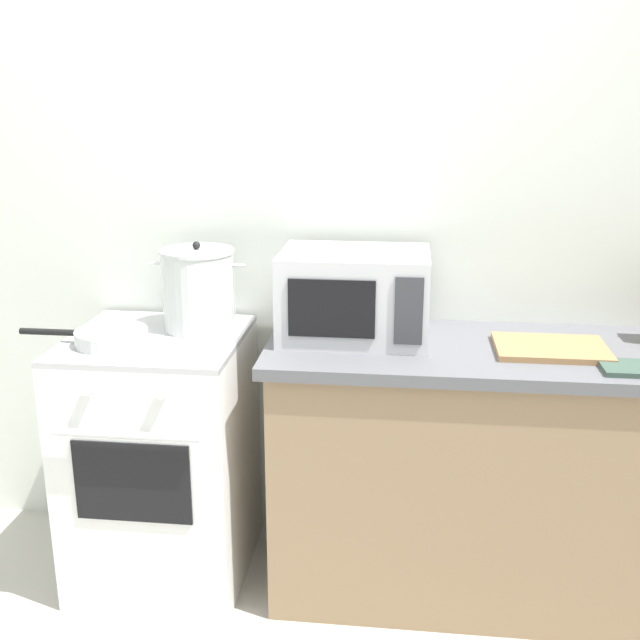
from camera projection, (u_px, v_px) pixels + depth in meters
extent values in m
cube|color=silver|center=(351.00, 228.00, 2.82)|extent=(4.40, 0.10, 2.50)
cube|color=#8C7051|center=(512.00, 478.00, 2.65)|extent=(1.64, 0.56, 0.88)
cube|color=#59595E|center=(522.00, 354.00, 2.52)|extent=(1.70, 0.60, 0.04)
cube|color=white|center=(163.00, 459.00, 2.77)|extent=(0.60, 0.60, 0.90)
cube|color=#B7B7BC|center=(155.00, 339.00, 2.64)|extent=(0.60, 0.60, 0.02)
cube|color=black|center=(132.00, 483.00, 2.46)|extent=(0.39, 0.01, 0.28)
cylinder|color=silver|center=(125.00, 435.00, 2.38)|extent=(0.48, 0.02, 0.02)
cylinder|color=silver|center=(87.00, 390.00, 2.37)|extent=(0.04, 0.02, 0.04)
cylinder|color=silver|center=(161.00, 393.00, 2.35)|extent=(0.04, 0.02, 0.04)
cylinder|color=silver|center=(199.00, 291.00, 2.69)|extent=(0.25, 0.25, 0.28)
cylinder|color=silver|center=(197.00, 251.00, 2.65)|extent=(0.26, 0.26, 0.01)
sphere|color=black|center=(196.00, 245.00, 2.64)|extent=(0.03, 0.03, 0.03)
cylinder|color=silver|center=(157.00, 263.00, 2.68)|extent=(0.05, 0.01, 0.01)
cylinder|color=silver|center=(238.00, 265.00, 2.64)|extent=(0.05, 0.01, 0.01)
cylinder|color=silver|center=(111.00, 337.00, 2.55)|extent=(0.24, 0.24, 0.05)
cylinder|color=black|center=(49.00, 332.00, 2.57)|extent=(0.20, 0.02, 0.02)
cube|color=silver|center=(354.00, 295.00, 2.59)|extent=(0.50, 0.36, 0.30)
cube|color=black|center=(331.00, 309.00, 2.42)|extent=(0.28, 0.01, 0.19)
cube|color=#38383D|center=(409.00, 311.00, 2.40)|extent=(0.09, 0.01, 0.22)
cube|color=#997047|center=(551.00, 348.00, 2.48)|extent=(0.36, 0.26, 0.02)
cube|color=#384C42|center=(631.00, 368.00, 2.31)|extent=(0.18, 0.14, 0.02)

